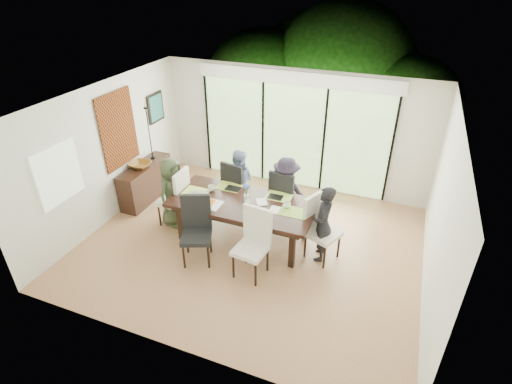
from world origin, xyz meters
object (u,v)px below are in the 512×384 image
(table_top, at_px, (243,203))
(person_far_left, at_px, (239,182))
(bowl, at_px, (140,165))
(chair_right_end, at_px, (324,229))
(cup_c, at_px, (287,205))
(chair_near_right, at_px, (250,245))
(cup_a, at_px, (212,188))
(sideboard, at_px, (146,182))
(chair_near_left, at_px, (196,232))
(chair_left_end, at_px, (172,196))
(chair_far_right, at_px, (286,195))
(chair_far_left, at_px, (239,186))
(vase, at_px, (246,198))
(laptop, at_px, (198,195))
(person_right_end, at_px, (323,224))
(person_far_right, at_px, (286,191))
(cup_b, at_px, (248,204))
(person_left_end, at_px, (173,192))

(table_top, bearing_deg, person_far_left, 118.47)
(bowl, bearing_deg, person_far_left, 9.07)
(chair_right_end, height_order, cup_c, chair_right_end)
(chair_near_right, xyz_separation_m, cup_a, (-1.20, 1.02, 0.27))
(chair_near_right, xyz_separation_m, person_far_left, (-0.95, 1.70, 0.10))
(sideboard, bearing_deg, person_far_left, 6.39)
(chair_near_left, relative_size, cup_a, 8.87)
(chair_near_left, bearing_deg, chair_near_right, -22.29)
(chair_near_left, height_order, bowl, chair_near_left)
(chair_left_end, distance_m, chair_far_right, 2.22)
(chair_near_right, distance_m, bowl, 3.35)
(cup_c, bearing_deg, bowl, 173.29)
(chair_far_left, distance_m, person_far_left, 0.11)
(table_top, distance_m, vase, 0.12)
(table_top, height_order, bowl, bowl)
(chair_near_left, relative_size, cup_c, 8.87)
(chair_far_left, height_order, laptop, chair_far_left)
(table_top, bearing_deg, cup_a, 167.91)
(table_top, height_order, person_right_end, person_right_end)
(person_right_end, height_order, cup_a, person_right_end)
(chair_far_right, relative_size, cup_c, 8.87)
(chair_right_end, relative_size, laptop, 3.33)
(chair_far_right, bearing_deg, vase, 64.73)
(person_far_right, height_order, cup_c, person_far_right)
(cup_c, bearing_deg, person_right_end, -8.37)
(table_top, height_order, chair_right_end, chair_right_end)
(laptop, bearing_deg, person_right_end, -21.77)
(table_top, distance_m, person_far_right, 1.00)
(chair_near_right, distance_m, person_far_left, 1.95)
(chair_near_right, height_order, sideboard, chair_near_right)
(chair_far_left, bearing_deg, bowl, 20.56)
(chair_right_end, bearing_deg, person_far_right, 72.13)
(chair_left_end, distance_m, vase, 1.58)
(chair_far_right, bearing_deg, bowl, 13.27)
(chair_far_right, distance_m, person_right_end, 1.26)
(chair_right_end, xyz_separation_m, chair_far_left, (-1.95, 0.85, 0.00))
(chair_far_left, relative_size, cup_b, 11.00)
(vase, height_order, bowl, vase)
(chair_far_right, relative_size, person_left_end, 0.85)
(table_top, relative_size, sideboard, 1.82)
(chair_far_right, height_order, cup_b, chair_far_right)
(chair_near_right, bearing_deg, person_right_end, 48.95)
(person_left_end, xyz_separation_m, sideboard, (-1.07, 0.59, -0.30))
(person_far_left, xyz_separation_m, cup_c, (1.25, -0.73, 0.17))
(table_top, distance_m, chair_far_right, 1.03)
(person_far_left, relative_size, person_far_right, 1.00)
(chair_left_end, height_order, chair_far_right, same)
(laptop, xyz_separation_m, cup_a, (0.15, 0.25, 0.04))
(chair_right_end, bearing_deg, chair_far_right, 71.45)
(chair_near_right, height_order, cup_b, chair_near_right)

